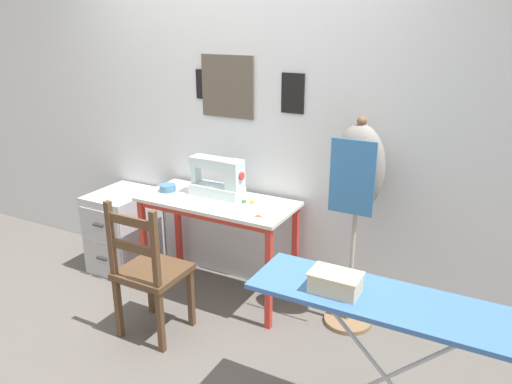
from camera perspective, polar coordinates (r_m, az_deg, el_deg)
name	(u,v)px	position (r m, az deg, el deg)	size (l,w,h in m)	color
ground_plane	(201,310)	(3.66, -6.30, -13.27)	(14.00, 14.00, 0.00)	#5B5651
wall_back	(239,119)	(3.63, -2.01, 8.37)	(10.00, 0.07, 2.55)	silver
sewing_table	(216,214)	(3.54, -4.55, -2.54)	(1.11, 0.50, 0.76)	silver
sewing_machine	(219,179)	(3.53, -4.20, 1.48)	(0.41, 0.15, 0.30)	silver
fabric_bowl	(168,188)	(3.72, -10.07, 0.49)	(0.12, 0.12, 0.05)	teal
scissors	(261,217)	(3.19, 0.59, -2.89)	(0.13, 0.06, 0.01)	silver
thread_spool_near_machine	(244,201)	(3.43, -1.37, -1.03)	(0.04, 0.04, 0.03)	green
thread_spool_mid_table	(253,201)	(3.42, -0.40, -1.07)	(0.04, 0.04, 0.03)	yellow
wooden_chair	(150,273)	(3.26, -12.06, -8.99)	(0.40, 0.38, 0.94)	#513823
filing_cabinet	(124,230)	(4.22, -14.88, -4.22)	(0.42, 0.53, 0.65)	#B7B7BC
dress_form	(357,181)	(3.13, 11.52, 1.28)	(0.32, 0.32, 1.42)	#846647
ironing_board	(393,309)	(2.33, 15.41, -12.72)	(1.29, 0.37, 0.81)	#3D6BAD
storage_box	(335,282)	(2.29, 9.05, -10.16)	(0.23, 0.15, 0.09)	beige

